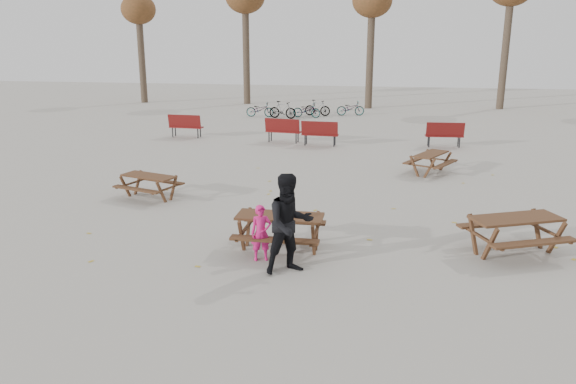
% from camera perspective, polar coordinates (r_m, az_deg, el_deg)
% --- Properties ---
extents(ground, '(80.00, 80.00, 0.00)m').
position_cam_1_polar(ground, '(11.94, -0.82, -5.91)').
color(ground, gray).
rests_on(ground, ground).
extents(main_picnic_table, '(1.80, 1.45, 0.78)m').
position_cam_1_polar(main_picnic_table, '(11.74, -0.84, -3.24)').
color(main_picnic_table, '#3C2316').
rests_on(main_picnic_table, ground).
extents(food_tray, '(0.18, 0.11, 0.03)m').
position_cam_1_polar(food_tray, '(11.54, -0.24, -2.50)').
color(food_tray, white).
rests_on(food_tray, main_picnic_table).
extents(bread_roll, '(0.14, 0.06, 0.05)m').
position_cam_1_polar(bread_roll, '(11.53, -0.24, -2.30)').
color(bread_roll, tan).
rests_on(bread_roll, food_tray).
extents(soda_bottle, '(0.07, 0.07, 0.17)m').
position_cam_1_polar(soda_bottle, '(11.50, -0.63, -2.27)').
color(soda_bottle, silver).
rests_on(soda_bottle, main_picnic_table).
extents(child, '(0.48, 0.39, 1.14)m').
position_cam_1_polar(child, '(11.25, -2.75, -4.18)').
color(child, '#D81B71').
rests_on(child, ground).
extents(adult, '(1.19, 1.12, 1.94)m').
position_cam_1_polar(adult, '(10.54, 0.17, -3.27)').
color(adult, black).
rests_on(adult, ground).
extents(picnic_table_east, '(2.28, 2.10, 0.79)m').
position_cam_1_polar(picnic_table_east, '(12.52, 22.01, -4.12)').
color(picnic_table_east, '#3C2316').
rests_on(picnic_table_east, ground).
extents(picnic_table_north, '(1.84, 1.64, 0.66)m').
position_cam_1_polar(picnic_table_north, '(16.02, -13.91, 0.52)').
color(picnic_table_north, '#3C2316').
rests_on(picnic_table_north, ground).
extents(picnic_table_far, '(1.83, 1.96, 0.67)m').
position_cam_1_polar(picnic_table_far, '(18.98, 14.25, 2.84)').
color(picnic_table_far, '#3C2316').
rests_on(picnic_table_far, ground).
extents(park_bench_row, '(12.66, 1.49, 1.03)m').
position_cam_1_polar(park_bench_row, '(23.71, 1.79, 6.25)').
color(park_bench_row, maroon).
rests_on(park_bench_row, ground).
extents(bicycle_row, '(6.51, 2.59, 0.93)m').
position_cam_1_polar(bicycle_row, '(31.48, 1.59, 8.41)').
color(bicycle_row, black).
rests_on(bicycle_row, ground).
extents(tree_row, '(32.17, 3.52, 8.26)m').
position_cam_1_polar(tree_row, '(36.13, 8.40, 18.36)').
color(tree_row, '#382B21').
rests_on(tree_row, ground).
extents(fallen_leaves, '(11.00, 11.00, 0.01)m').
position_cam_1_polar(fallen_leaves, '(14.20, 3.03, -2.36)').
color(fallen_leaves, '#B2972A').
rests_on(fallen_leaves, ground).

